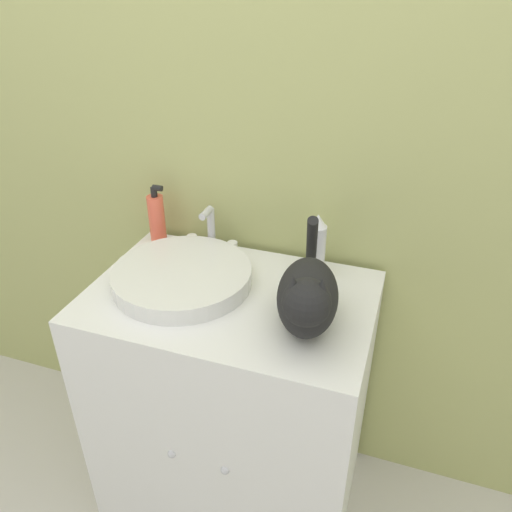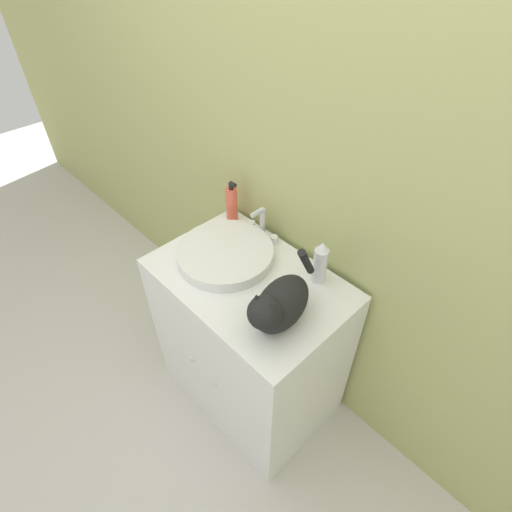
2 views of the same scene
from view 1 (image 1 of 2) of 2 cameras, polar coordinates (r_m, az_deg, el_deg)
wall_back at (r=1.44m, az=1.11°, el=16.46°), size 6.00×0.05×2.50m
vanity_cabinet at (r=1.63m, az=-2.61°, el=-16.42°), size 0.77×0.53×0.82m
sink_basin at (r=1.40m, az=-8.42°, el=-2.29°), size 0.39×0.39×0.05m
faucet at (r=1.54m, az=-5.19°, el=2.68°), size 0.17×0.08×0.15m
cat at (r=1.19m, az=5.90°, el=-4.60°), size 0.19×0.37×0.24m
soap_bottle at (r=1.60m, az=-11.26°, el=4.24°), size 0.05×0.05×0.20m
spray_bottle at (r=1.41m, az=6.91°, el=1.21°), size 0.05×0.05×0.19m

